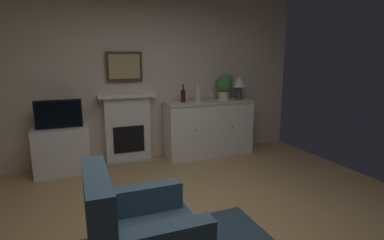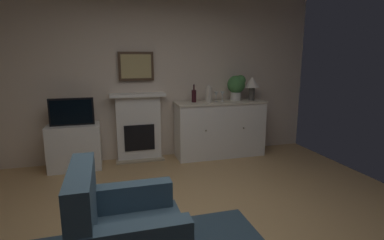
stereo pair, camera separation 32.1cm
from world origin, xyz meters
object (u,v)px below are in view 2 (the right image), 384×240
at_px(wine_glass_left, 216,94).
at_px(wine_glass_center, 222,94).
at_px(tv_cabinet, 75,147).
at_px(armchair, 123,236).
at_px(fireplace_unit, 139,127).
at_px(sideboard_cabinet, 220,129).
at_px(potted_plant_small, 237,85).
at_px(framed_picture, 136,66).
at_px(wine_bottle, 194,96).
at_px(vase_decorative, 209,94).
at_px(tv_set, 72,112).
at_px(table_lamp, 252,84).

relative_size(wine_glass_left, wine_glass_center, 1.00).
relative_size(tv_cabinet, armchair, 0.82).
height_order(fireplace_unit, sideboard_cabinet, fireplace_unit).
bearing_deg(wine_glass_center, potted_plant_small, 7.62).
bearing_deg(tv_cabinet, armchair, -77.72).
bearing_deg(sideboard_cabinet, wine_glass_center, 14.24).
distance_m(framed_picture, tv_cabinet, 1.54).
height_order(wine_bottle, vase_decorative, wine_bottle).
distance_m(fireplace_unit, wine_bottle, 1.03).
bearing_deg(wine_bottle, fireplace_unit, 171.74).
relative_size(sideboard_cabinet, armchair, 1.65).
height_order(wine_glass_left, potted_plant_small, potted_plant_small).
relative_size(fireplace_unit, potted_plant_small, 2.56).
bearing_deg(sideboard_cabinet, vase_decorative, -167.37).
relative_size(vase_decorative, armchair, 0.31).
relative_size(wine_glass_center, vase_decorative, 0.59).
height_order(wine_bottle, potted_plant_small, potted_plant_small).
relative_size(framed_picture, tv_set, 0.89).
height_order(wine_glass_left, vase_decorative, vase_decorative).
xyz_separation_m(fireplace_unit, wine_glass_center, (1.38, -0.17, 0.51)).
bearing_deg(fireplace_unit, wine_glass_center, -6.95).
bearing_deg(table_lamp, wine_glass_left, 178.73).
bearing_deg(potted_plant_small, sideboard_cabinet, -171.59).
height_order(vase_decorative, tv_set, vase_decorative).
relative_size(framed_picture, potted_plant_small, 1.28).
bearing_deg(fireplace_unit, tv_cabinet, -170.55).
bearing_deg(potted_plant_small, wine_bottle, 179.88).
bearing_deg(framed_picture, potted_plant_small, -6.13).
height_order(wine_bottle, wine_glass_left, wine_bottle).
xyz_separation_m(vase_decorative, potted_plant_small, (0.53, 0.10, 0.12)).
bearing_deg(armchair, tv_set, 102.38).
relative_size(table_lamp, potted_plant_small, 0.93).
relative_size(table_lamp, vase_decorative, 1.42).
bearing_deg(fireplace_unit, wine_bottle, -8.26).
height_order(table_lamp, wine_bottle, table_lamp).
relative_size(fireplace_unit, wine_glass_left, 6.67).
bearing_deg(table_lamp, armchair, -131.77).
height_order(fireplace_unit, wine_glass_left, wine_glass_left).
distance_m(sideboard_cabinet, wine_bottle, 0.73).
bearing_deg(tv_set, armchair, -77.62).
bearing_deg(sideboard_cabinet, framed_picture, 170.60).
bearing_deg(potted_plant_small, armchair, -127.95).
relative_size(wine_glass_center, tv_set, 0.27).
height_order(table_lamp, wine_glass_left, table_lamp).
bearing_deg(fireplace_unit, table_lamp, -5.31).
bearing_deg(armchair, vase_decorative, 59.00).
bearing_deg(tv_set, wine_glass_left, 0.57).
distance_m(wine_glass_center, vase_decorative, 0.27).
relative_size(wine_glass_left, tv_set, 0.27).
distance_m(sideboard_cabinet, tv_cabinet, 2.32).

